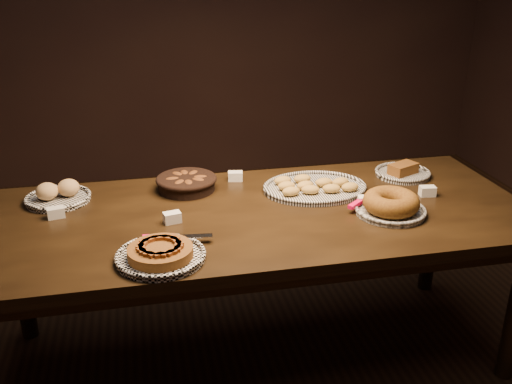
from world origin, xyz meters
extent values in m
plane|color=black|center=(0.00, 0.00, 0.00)|extent=(5.00, 5.00, 0.00)
cube|color=black|center=(0.00, 0.00, 0.72)|extent=(2.40, 1.00, 0.05)
cylinder|color=black|center=(-1.08, 0.38, 0.35)|extent=(0.08, 0.08, 0.70)
cylinder|color=black|center=(1.08, 0.38, 0.35)|extent=(0.08, 0.08, 0.70)
torus|color=white|center=(-0.42, -0.34, 0.77)|extent=(0.33, 0.33, 0.02)
cylinder|color=#512D10|center=(-0.42, -0.34, 0.78)|extent=(0.27, 0.27, 0.04)
cube|color=#5A240F|center=(-0.36, -0.35, 0.81)|extent=(0.04, 0.08, 0.01)
cube|color=#5A240F|center=(-0.36, -0.31, 0.81)|extent=(0.05, 0.08, 0.01)
cube|color=#5A240F|center=(-0.39, -0.28, 0.81)|extent=(0.08, 0.07, 0.01)
cube|color=#5A240F|center=(-0.42, -0.27, 0.81)|extent=(0.08, 0.03, 0.01)
cube|color=#5A240F|center=(-0.45, -0.28, 0.81)|extent=(0.08, 0.06, 0.01)
cube|color=#5A240F|center=(-0.48, -0.31, 0.81)|extent=(0.06, 0.08, 0.01)
cube|color=#5A240F|center=(-0.49, -0.35, 0.81)|extent=(0.03, 0.08, 0.01)
cube|color=#5A240F|center=(-0.47, -0.38, 0.81)|extent=(0.07, 0.08, 0.01)
cube|color=#5A240F|center=(-0.44, -0.40, 0.81)|extent=(0.08, 0.05, 0.01)
cube|color=#5A240F|center=(-0.41, -0.40, 0.81)|extent=(0.08, 0.04, 0.01)
cube|color=#5A240F|center=(-0.37, -0.38, 0.81)|extent=(0.07, 0.08, 0.01)
cube|color=#F50C4F|center=(-0.42, -0.22, 0.78)|extent=(0.12, 0.04, 0.02)
cube|color=silver|center=(-0.29, -0.23, 0.78)|extent=(0.15, 0.05, 0.00)
torus|color=black|center=(0.32, 0.18, 0.77)|extent=(0.39, 0.39, 0.02)
ellipsoid|color=olive|center=(0.19, 0.11, 0.78)|extent=(0.09, 0.07, 0.04)
ellipsoid|color=olive|center=(0.28, 0.11, 0.78)|extent=(0.09, 0.07, 0.04)
ellipsoid|color=olive|center=(0.38, 0.11, 0.78)|extent=(0.09, 0.06, 0.04)
ellipsoid|color=olive|center=(0.47, 0.11, 0.78)|extent=(0.09, 0.07, 0.04)
ellipsoid|color=olive|center=(0.19, 0.18, 0.78)|extent=(0.09, 0.07, 0.04)
ellipsoid|color=olive|center=(0.27, 0.17, 0.78)|extent=(0.10, 0.08, 0.04)
ellipsoid|color=olive|center=(0.37, 0.19, 0.78)|extent=(0.09, 0.06, 0.04)
ellipsoid|color=olive|center=(0.45, 0.18, 0.78)|extent=(0.09, 0.07, 0.04)
ellipsoid|color=olive|center=(0.19, 0.25, 0.78)|extent=(0.09, 0.06, 0.04)
ellipsoid|color=olive|center=(0.28, 0.25, 0.78)|extent=(0.09, 0.06, 0.04)
torus|color=black|center=(0.56, -0.14, 0.77)|extent=(0.30, 0.30, 0.02)
torus|color=brown|center=(0.56, -0.14, 0.80)|extent=(0.31, 0.31, 0.08)
cube|color=#F50C4F|center=(0.44, -0.07, 0.78)|extent=(0.11, 0.09, 0.02)
cube|color=silver|center=(0.54, 0.01, 0.78)|extent=(0.14, 0.12, 0.00)
cylinder|color=black|center=(-0.26, 0.31, 0.78)|extent=(0.27, 0.27, 0.07)
torus|color=black|center=(-0.26, 0.31, 0.80)|extent=(0.29, 0.29, 0.02)
ellipsoid|color=#371C0B|center=(-0.20, 0.30, 0.80)|extent=(0.09, 0.06, 0.04)
ellipsoid|color=#371C0B|center=(-0.23, 0.36, 0.80)|extent=(0.09, 0.10, 0.04)
ellipsoid|color=#371C0B|center=(-0.27, 0.37, 0.80)|extent=(0.05, 0.09, 0.04)
ellipsoid|color=#371C0B|center=(-0.30, 0.36, 0.80)|extent=(0.09, 0.10, 0.04)
ellipsoid|color=#371C0B|center=(-0.33, 0.30, 0.80)|extent=(0.09, 0.05, 0.04)
ellipsoid|color=#371C0B|center=(-0.30, 0.25, 0.80)|extent=(0.09, 0.10, 0.04)
ellipsoid|color=#371C0B|center=(-0.26, 0.24, 0.80)|extent=(0.05, 0.09, 0.04)
ellipsoid|color=#371C0B|center=(-0.21, 0.27, 0.80)|extent=(0.10, 0.09, 0.04)
torus|color=white|center=(-0.84, 0.30, 0.77)|extent=(0.29, 0.29, 0.02)
ellipsoid|color=#A07E4A|center=(-0.89, 0.29, 0.80)|extent=(0.10, 0.10, 0.08)
ellipsoid|color=#A07E4A|center=(-0.80, 0.32, 0.80)|extent=(0.10, 0.10, 0.08)
torus|color=black|center=(0.81, 0.27, 0.77)|extent=(0.27, 0.27, 0.02)
cube|color=#512D10|center=(0.81, 0.27, 0.79)|extent=(0.16, 0.13, 0.05)
cube|color=white|center=(-0.36, -0.03, 0.77)|extent=(0.08, 0.06, 0.04)
cube|color=white|center=(-0.02, 0.38, 0.77)|extent=(0.08, 0.06, 0.04)
cube|color=white|center=(0.49, -0.04, 0.77)|extent=(0.08, 0.06, 0.04)
cube|color=white|center=(-0.83, 0.12, 0.77)|extent=(0.08, 0.06, 0.04)
cube|color=white|center=(0.81, 0.01, 0.77)|extent=(0.08, 0.05, 0.04)
camera|label=1|loc=(-0.46, -2.19, 1.77)|focal=40.00mm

